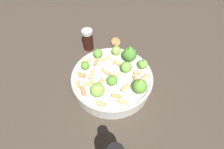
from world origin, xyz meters
TOP-DOWN VIEW (x-y plane):
  - ground_plane at (0.00, 0.00)m, footprint 2.40×2.40m
  - cooking_pan at (-0.00, 0.00)m, footprint 0.25×0.25m
  - pepper_shaker at (-0.01, -0.20)m, footprint 0.04×0.04m
  - wooden_spoon at (-0.09, -0.12)m, footprint 0.10×0.20m

SIDE VIEW (x-z plane):
  - ground_plane at x=0.00m, z-range 0.00..0.00m
  - wooden_spoon at x=-0.09m, z-range 0.00..0.02m
  - cooking_pan at x=0.00m, z-range -0.02..0.09m
  - pepper_shaker at x=-0.01m, z-range 0.00..0.08m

